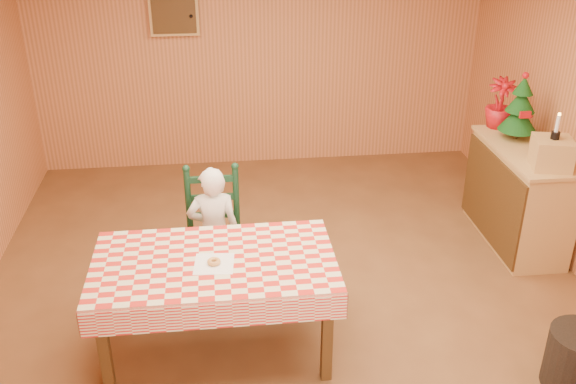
{
  "coord_description": "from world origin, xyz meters",
  "views": [
    {
      "loc": [
        -0.5,
        -4.1,
        3.1
      ],
      "look_at": [
        0.0,
        0.2,
        0.95
      ],
      "focal_mm": 40.0,
      "sensor_mm": 36.0,
      "label": 1
    }
  ],
  "objects_px": {
    "christmas_tree": "(520,109)",
    "ladder_chair": "(214,235)",
    "seated_child": "(214,233)",
    "crate": "(552,153)",
    "shelf_unit": "(518,196)",
    "dining_table": "(215,270)"
  },
  "relations": [
    {
      "from": "seated_child",
      "to": "dining_table",
      "type": "bearing_deg",
      "value": 90.0
    },
    {
      "from": "christmas_tree",
      "to": "ladder_chair",
      "type": "bearing_deg",
      "value": -165.55
    },
    {
      "from": "shelf_unit",
      "to": "christmas_tree",
      "type": "bearing_deg",
      "value": 88.02
    },
    {
      "from": "dining_table",
      "to": "shelf_unit",
      "type": "bearing_deg",
      "value": 24.36
    },
    {
      "from": "dining_table",
      "to": "crate",
      "type": "xyz_separation_m",
      "value": [
        2.78,
        0.85,
        0.37
      ]
    },
    {
      "from": "shelf_unit",
      "to": "crate",
      "type": "xyz_separation_m",
      "value": [
        0.01,
        -0.4,
        0.59
      ]
    },
    {
      "from": "dining_table",
      "to": "seated_child",
      "type": "xyz_separation_m",
      "value": [
        0.0,
        0.73,
        -0.13
      ]
    },
    {
      "from": "shelf_unit",
      "to": "christmas_tree",
      "type": "relative_size",
      "value": 2.0
    },
    {
      "from": "dining_table",
      "to": "seated_child",
      "type": "relative_size",
      "value": 1.47
    },
    {
      "from": "seated_child",
      "to": "shelf_unit",
      "type": "bearing_deg",
      "value": -169.3
    },
    {
      "from": "seated_child",
      "to": "crate",
      "type": "bearing_deg",
      "value": -177.47
    },
    {
      "from": "ladder_chair",
      "to": "crate",
      "type": "relative_size",
      "value": 3.6
    },
    {
      "from": "shelf_unit",
      "to": "christmas_tree",
      "type": "xyz_separation_m",
      "value": [
        0.01,
        0.25,
        0.74
      ]
    },
    {
      "from": "crate",
      "to": "ladder_chair",
      "type": "bearing_deg",
      "value": -178.64
    },
    {
      "from": "ladder_chair",
      "to": "seated_child",
      "type": "relative_size",
      "value": 0.96
    },
    {
      "from": "ladder_chair",
      "to": "shelf_unit",
      "type": "xyz_separation_m",
      "value": [
        2.77,
        0.47,
        -0.04
      ]
    },
    {
      "from": "seated_child",
      "to": "christmas_tree",
      "type": "relative_size",
      "value": 1.81
    },
    {
      "from": "crate",
      "to": "shelf_unit",
      "type": "bearing_deg",
      "value": 91.23
    },
    {
      "from": "dining_table",
      "to": "shelf_unit",
      "type": "height_order",
      "value": "shelf_unit"
    },
    {
      "from": "crate",
      "to": "christmas_tree",
      "type": "height_order",
      "value": "christmas_tree"
    },
    {
      "from": "ladder_chair",
      "to": "shelf_unit",
      "type": "relative_size",
      "value": 0.87
    },
    {
      "from": "ladder_chair",
      "to": "seated_child",
      "type": "xyz_separation_m",
      "value": [
        0.0,
        -0.06,
        0.06
      ]
    }
  ]
}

